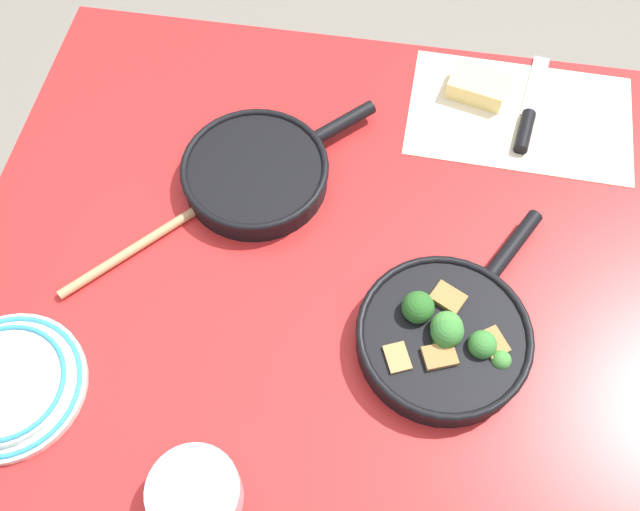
% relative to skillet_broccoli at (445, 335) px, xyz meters
% --- Properties ---
extents(ground_plane, '(14.00, 14.00, 0.00)m').
position_rel_skillet_broccoli_xyz_m(ground_plane, '(0.20, -0.11, -0.80)').
color(ground_plane, slate).
extents(dining_table_red, '(1.11, 0.98, 0.78)m').
position_rel_skillet_broccoli_xyz_m(dining_table_red, '(0.20, -0.11, -0.12)').
color(dining_table_red, red).
rests_on(dining_table_red, ground_plane).
extents(skillet_broccoli, '(0.26, 0.36, 0.08)m').
position_rel_skillet_broccoli_xyz_m(skillet_broccoli, '(0.00, 0.00, 0.00)').
color(skillet_broccoli, black).
rests_on(skillet_broccoli, dining_table_red).
extents(skillet_eggs, '(0.30, 0.30, 0.05)m').
position_rel_skillet_broccoli_xyz_m(skillet_eggs, '(0.33, -0.24, -0.00)').
color(skillet_eggs, black).
rests_on(skillet_eggs, dining_table_red).
extents(wooden_spoon, '(0.27, 0.30, 0.02)m').
position_rel_skillet_broccoli_xyz_m(wooden_spoon, '(0.42, -0.15, -0.02)').
color(wooden_spoon, tan).
rests_on(wooden_spoon, dining_table_red).
extents(parchment_sheet, '(0.39, 0.25, 0.00)m').
position_rel_skillet_broccoli_xyz_m(parchment_sheet, '(-0.10, -0.45, -0.03)').
color(parchment_sheet, beige).
rests_on(parchment_sheet, dining_table_red).
extents(grater_knife, '(0.06, 0.23, 0.02)m').
position_rel_skillet_broccoli_xyz_m(grater_knife, '(-0.12, -0.44, -0.02)').
color(grater_knife, silver).
rests_on(grater_knife, dining_table_red).
extents(cheese_block, '(0.11, 0.09, 0.04)m').
position_rel_skillet_broccoli_xyz_m(cheese_block, '(-0.02, -0.49, -0.01)').
color(cheese_block, '#EFD67A').
rests_on(cheese_block, dining_table_red).
extents(dinner_plate_stack, '(0.22, 0.22, 0.03)m').
position_rel_skillet_broccoli_xyz_m(dinner_plate_stack, '(0.60, 0.17, -0.01)').
color(dinner_plate_stack, silver).
rests_on(dinner_plate_stack, dining_table_red).
extents(prep_bowl_steel, '(0.12, 0.12, 0.05)m').
position_rel_skillet_broccoli_xyz_m(prep_bowl_steel, '(0.30, 0.27, -0.00)').
color(prep_bowl_steel, '#B7B7BC').
rests_on(prep_bowl_steel, dining_table_red).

